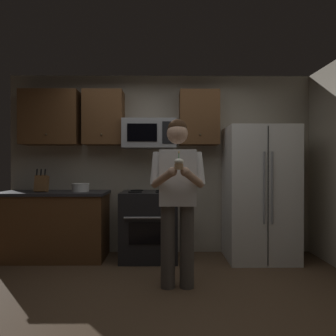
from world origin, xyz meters
TOP-DOWN VIEW (x-y plane):
  - ground_plane at (0.00, 0.00)m, footprint 6.00×6.00m
  - wall_back at (0.00, 1.75)m, footprint 4.40×0.10m
  - oven_range at (-0.15, 1.36)m, footprint 0.76×0.70m
  - microwave at (-0.15, 1.48)m, footprint 0.74×0.41m
  - refrigerator at (1.35, 1.32)m, footprint 0.90×0.75m
  - cabinet_row_upper at (-0.72, 1.53)m, footprint 2.78×0.36m
  - counter_left at (-1.45, 1.38)m, footprint 1.44×0.66m
  - knife_block at (-1.60, 1.33)m, footprint 0.16×0.15m
  - bowl_large_white at (-1.10, 1.39)m, footprint 0.24×0.24m
  - person at (0.20, 0.33)m, footprint 0.60×0.48m
  - cupcake at (0.20, 0.00)m, footprint 0.09×0.09m

SIDE VIEW (x-z plane):
  - ground_plane at x=0.00m, z-range 0.00..0.00m
  - oven_range at x=-0.15m, z-range 0.00..0.93m
  - counter_left at x=-1.45m, z-range 0.00..0.92m
  - refrigerator at x=1.35m, z-range 0.00..1.80m
  - bowl_large_white at x=-1.10m, z-range 0.92..1.03m
  - person at x=0.20m, z-range 0.11..1.88m
  - knife_block at x=-1.60m, z-range 0.87..1.19m
  - cupcake at x=0.20m, z-range 1.20..1.38m
  - wall_back at x=0.00m, z-range 0.00..2.60m
  - microwave at x=-0.15m, z-range 1.52..1.92m
  - cabinet_row_upper at x=-0.72m, z-range 1.57..2.33m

